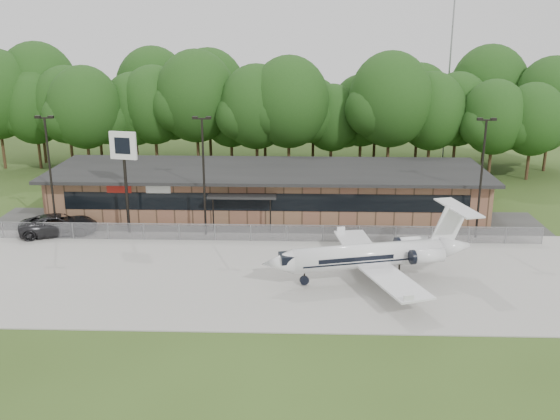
{
  "coord_description": "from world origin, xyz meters",
  "views": [
    {
      "loc": [
        3.04,
        -33.98,
        17.57
      ],
      "look_at": [
        1.53,
        12.0,
        3.69
      ],
      "focal_mm": 40.0,
      "sensor_mm": 36.0,
      "label": 1
    }
  ],
  "objects_px": {
    "business_jet": "(375,256)",
    "pole_sign": "(124,156)",
    "suv": "(59,225)",
    "terminal": "(268,189)"
  },
  "relations": [
    {
      "from": "suv",
      "to": "pole_sign",
      "type": "distance_m",
      "value": 8.41
    },
    {
      "from": "business_jet",
      "to": "pole_sign",
      "type": "height_order",
      "value": "pole_sign"
    },
    {
      "from": "business_jet",
      "to": "suv",
      "type": "distance_m",
      "value": 27.59
    },
    {
      "from": "terminal",
      "to": "business_jet",
      "type": "height_order",
      "value": "business_jet"
    },
    {
      "from": "suv",
      "to": "pole_sign",
      "type": "relative_size",
      "value": 0.72
    },
    {
      "from": "business_jet",
      "to": "pole_sign",
      "type": "xyz_separation_m",
      "value": [
        -20.07,
        9.62,
        4.96
      ]
    },
    {
      "from": "suv",
      "to": "business_jet",
      "type": "bearing_deg",
      "value": -126.79
    },
    {
      "from": "suv",
      "to": "pole_sign",
      "type": "xyz_separation_m",
      "value": [
        5.95,
        0.51,
        5.91
      ]
    },
    {
      "from": "terminal",
      "to": "pole_sign",
      "type": "height_order",
      "value": "pole_sign"
    },
    {
      "from": "terminal",
      "to": "suv",
      "type": "distance_m",
      "value": 19.3
    }
  ]
}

